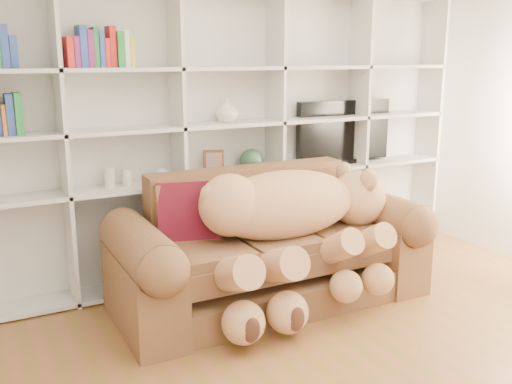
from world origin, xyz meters
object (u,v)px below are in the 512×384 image
sofa (269,254)px  teddy_bear (293,220)px  gift_box (399,268)px  tv (344,132)px

sofa → teddy_bear: (0.09, -0.20, 0.31)m
sofa → teddy_bear: size_ratio=1.37×
gift_box → tv: size_ratio=0.30×
sofa → gift_box: sofa is taller
gift_box → tv: bearing=87.2°
sofa → gift_box: size_ratio=7.82×
teddy_bear → sofa: bearing=119.5°
sofa → tv: size_ratio=2.38×
sofa → tv: 1.58m
teddy_bear → tv: bearing=45.4°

